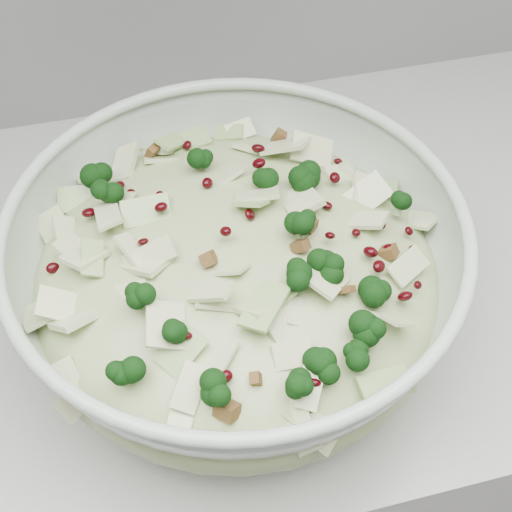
# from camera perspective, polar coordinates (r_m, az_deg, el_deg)

# --- Properties ---
(mixing_bowl) EXTENTS (0.47, 0.47, 0.16)m
(mixing_bowl) POSITION_cam_1_polar(r_m,az_deg,el_deg) (0.64, -1.54, -1.76)
(mixing_bowl) COLOR #AEBFAE
(mixing_bowl) RESTS_ON counter
(salad) EXTENTS (0.39, 0.39, 0.16)m
(salad) POSITION_cam_1_polar(r_m,az_deg,el_deg) (0.62, -1.59, -0.28)
(salad) COLOR #AEBC81
(salad) RESTS_ON mixing_bowl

